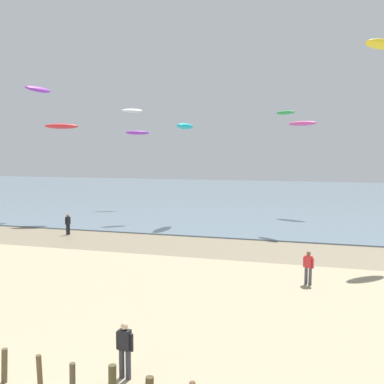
{
  "coord_description": "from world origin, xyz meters",
  "views": [
    {
      "loc": [
        6.91,
        -7.49,
        6.63
      ],
      "look_at": [
        1.37,
        11.35,
        4.87
      ],
      "focal_mm": 40.85,
      "sensor_mm": 36.0,
      "label": 1
    }
  ],
  "objects_px": {
    "kite_aloft_0": "(132,111)",
    "kite_aloft_4": "(381,44)",
    "kite_aloft_7": "(185,126)",
    "kite_aloft_12": "(62,126)",
    "kite_aloft_11": "(138,133)",
    "person_far_down_beach": "(68,224)",
    "person_right_flank": "(125,348)",
    "kite_aloft_1": "(38,89)",
    "kite_aloft_5": "(303,123)",
    "person_mid_beach": "(308,267)",
    "kite_aloft_13": "(286,113)"
  },
  "relations": [
    {
      "from": "kite_aloft_12",
      "to": "kite_aloft_0",
      "type": "bearing_deg",
      "value": -125.37
    },
    {
      "from": "kite_aloft_4",
      "to": "kite_aloft_13",
      "type": "distance_m",
      "value": 10.27
    },
    {
      "from": "kite_aloft_0",
      "to": "kite_aloft_1",
      "type": "distance_m",
      "value": 12.08
    },
    {
      "from": "person_far_down_beach",
      "to": "person_right_flank",
      "type": "bearing_deg",
      "value": -53.96
    },
    {
      "from": "kite_aloft_0",
      "to": "person_right_flank",
      "type": "bearing_deg",
      "value": -90.8
    },
    {
      "from": "kite_aloft_0",
      "to": "kite_aloft_4",
      "type": "xyz_separation_m",
      "value": [
        25.52,
        -18.61,
        1.76
      ]
    },
    {
      "from": "person_right_flank",
      "to": "person_far_down_beach",
      "type": "distance_m",
      "value": 24.08
    },
    {
      "from": "kite_aloft_7",
      "to": "kite_aloft_12",
      "type": "bearing_deg",
      "value": -78.06
    },
    {
      "from": "kite_aloft_1",
      "to": "kite_aloft_5",
      "type": "bearing_deg",
      "value": 120.16
    },
    {
      "from": "kite_aloft_11",
      "to": "kite_aloft_12",
      "type": "relative_size",
      "value": 0.73
    },
    {
      "from": "kite_aloft_11",
      "to": "person_right_flank",
      "type": "bearing_deg",
      "value": -104.73
    },
    {
      "from": "person_far_down_beach",
      "to": "kite_aloft_11",
      "type": "bearing_deg",
      "value": 71.5
    },
    {
      "from": "kite_aloft_0",
      "to": "kite_aloft_7",
      "type": "xyz_separation_m",
      "value": [
        9.91,
        -10.24,
        -2.63
      ]
    },
    {
      "from": "person_far_down_beach",
      "to": "kite_aloft_13",
      "type": "height_order",
      "value": "kite_aloft_13"
    },
    {
      "from": "kite_aloft_1",
      "to": "kite_aloft_13",
      "type": "relative_size",
      "value": 1.67
    },
    {
      "from": "kite_aloft_7",
      "to": "kite_aloft_11",
      "type": "xyz_separation_m",
      "value": [
        -4.73,
        -0.06,
        -0.53
      ]
    },
    {
      "from": "kite_aloft_0",
      "to": "kite_aloft_11",
      "type": "relative_size",
      "value": 1.12
    },
    {
      "from": "person_mid_beach",
      "to": "kite_aloft_13",
      "type": "bearing_deg",
      "value": 99.03
    },
    {
      "from": "kite_aloft_11",
      "to": "kite_aloft_12",
      "type": "height_order",
      "value": "kite_aloft_12"
    },
    {
      "from": "person_right_flank",
      "to": "kite_aloft_1",
      "type": "xyz_separation_m",
      "value": [
        -22.05,
        27.12,
        12.09
      ]
    },
    {
      "from": "person_right_flank",
      "to": "kite_aloft_7",
      "type": "xyz_separation_m",
      "value": [
        -6.73,
        27.62,
        8.17
      ]
    },
    {
      "from": "kite_aloft_4",
      "to": "kite_aloft_13",
      "type": "bearing_deg",
      "value": -91.03
    },
    {
      "from": "kite_aloft_1",
      "to": "kite_aloft_13",
      "type": "bearing_deg",
      "value": 99.23
    },
    {
      "from": "kite_aloft_13",
      "to": "kite_aloft_4",
      "type": "bearing_deg",
      "value": 167.67
    },
    {
      "from": "kite_aloft_0",
      "to": "kite_aloft_4",
      "type": "bearing_deg",
      "value": -60.64
    },
    {
      "from": "person_far_down_beach",
      "to": "kite_aloft_0",
      "type": "height_order",
      "value": "kite_aloft_0"
    },
    {
      "from": "person_mid_beach",
      "to": "kite_aloft_11",
      "type": "xyz_separation_m",
      "value": [
        -16.38,
        16.5,
        7.64
      ]
    },
    {
      "from": "kite_aloft_0",
      "to": "kite_aloft_12",
      "type": "xyz_separation_m",
      "value": [
        -1.88,
        -12.17,
        -2.54
      ]
    },
    {
      "from": "person_mid_beach",
      "to": "kite_aloft_4",
      "type": "bearing_deg",
      "value": 64.22
    },
    {
      "from": "kite_aloft_5",
      "to": "kite_aloft_0",
      "type": "bearing_deg",
      "value": 18.96
    },
    {
      "from": "kite_aloft_12",
      "to": "kite_aloft_13",
      "type": "relative_size",
      "value": 1.59
    },
    {
      "from": "kite_aloft_1",
      "to": "kite_aloft_5",
      "type": "distance_m",
      "value": 27.27
    },
    {
      "from": "person_mid_beach",
      "to": "kite_aloft_7",
      "type": "bearing_deg",
      "value": 125.12
    },
    {
      "from": "kite_aloft_0",
      "to": "kite_aloft_7",
      "type": "distance_m",
      "value": 14.49
    },
    {
      "from": "kite_aloft_1",
      "to": "kite_aloft_13",
      "type": "xyz_separation_m",
      "value": [
        24.51,
        -0.64,
        -3.0
      ]
    },
    {
      "from": "person_mid_beach",
      "to": "kite_aloft_4",
      "type": "xyz_separation_m",
      "value": [
        3.96,
        8.19,
        12.56
      ]
    },
    {
      "from": "person_mid_beach",
      "to": "kite_aloft_1",
      "type": "distance_m",
      "value": 33.63
    },
    {
      "from": "kite_aloft_13",
      "to": "kite_aloft_0",
      "type": "bearing_deg",
      "value": 5.37
    },
    {
      "from": "kite_aloft_13",
      "to": "kite_aloft_1",
      "type": "bearing_deg",
      "value": 34.63
    },
    {
      "from": "kite_aloft_11",
      "to": "kite_aloft_13",
      "type": "bearing_deg",
      "value": -41.73
    },
    {
      "from": "kite_aloft_4",
      "to": "kite_aloft_5",
      "type": "relative_size",
      "value": 0.85
    },
    {
      "from": "person_far_down_beach",
      "to": "kite_aloft_4",
      "type": "height_order",
      "value": "kite_aloft_4"
    },
    {
      "from": "kite_aloft_4",
      "to": "kite_aloft_7",
      "type": "distance_m",
      "value": 18.25
    },
    {
      "from": "kite_aloft_1",
      "to": "kite_aloft_11",
      "type": "height_order",
      "value": "kite_aloft_1"
    },
    {
      "from": "kite_aloft_4",
      "to": "kite_aloft_5",
      "type": "bearing_deg",
      "value": -114.86
    },
    {
      "from": "kite_aloft_1",
      "to": "kite_aloft_4",
      "type": "xyz_separation_m",
      "value": [
        30.92,
        -7.87,
        0.47
      ]
    },
    {
      "from": "kite_aloft_13",
      "to": "person_mid_beach",
      "type": "bearing_deg",
      "value": 135.16
    },
    {
      "from": "kite_aloft_7",
      "to": "kite_aloft_12",
      "type": "xyz_separation_m",
      "value": [
        -11.8,
        -1.93,
        0.09
      ]
    },
    {
      "from": "kite_aloft_1",
      "to": "person_far_down_beach",
      "type": "bearing_deg",
      "value": 56.58
    },
    {
      "from": "kite_aloft_5",
      "to": "person_far_down_beach",
      "type": "bearing_deg",
      "value": 67.2
    }
  ]
}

